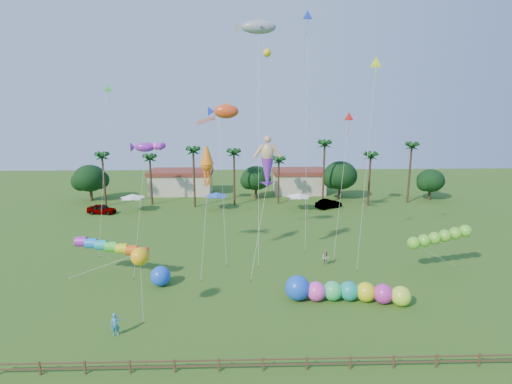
{
  "coord_description": "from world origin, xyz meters",
  "views": [
    {
      "loc": [
        -1.18,
        -29.97,
        17.81
      ],
      "look_at": [
        0.0,
        10.0,
        9.0
      ],
      "focal_mm": 28.0,
      "sensor_mm": 36.0,
      "label": 1
    }
  ],
  "objects_px": {
    "caterpillar_inflatable": "(342,291)",
    "car_b": "(329,204)",
    "spectator_b": "(326,258)",
    "blue_ball": "(161,276)",
    "spectator_a": "(115,325)",
    "car_a": "(102,209)"
  },
  "relations": [
    {
      "from": "car_a",
      "to": "spectator_b",
      "type": "distance_m",
      "value": 39.98
    },
    {
      "from": "spectator_b",
      "to": "caterpillar_inflatable",
      "type": "height_order",
      "value": "caterpillar_inflatable"
    },
    {
      "from": "car_a",
      "to": "blue_ball",
      "type": "xyz_separation_m",
      "value": [
        15.31,
        -27.36,
        0.21
      ]
    },
    {
      "from": "spectator_b",
      "to": "spectator_a",
      "type": "bearing_deg",
      "value": -109.9
    },
    {
      "from": "spectator_b",
      "to": "caterpillar_inflatable",
      "type": "distance_m",
      "value": 8.36
    },
    {
      "from": "car_a",
      "to": "spectator_b",
      "type": "height_order",
      "value": "spectator_b"
    },
    {
      "from": "spectator_a",
      "to": "caterpillar_inflatable",
      "type": "distance_m",
      "value": 19.78
    },
    {
      "from": "car_b",
      "to": "caterpillar_inflatable",
      "type": "height_order",
      "value": "caterpillar_inflatable"
    },
    {
      "from": "caterpillar_inflatable",
      "to": "spectator_a",
      "type": "bearing_deg",
      "value": -157.47
    },
    {
      "from": "blue_ball",
      "to": "car_b",
      "type": "bearing_deg",
      "value": 52.18
    },
    {
      "from": "caterpillar_inflatable",
      "to": "car_b",
      "type": "bearing_deg",
      "value": 87.89
    },
    {
      "from": "car_a",
      "to": "caterpillar_inflatable",
      "type": "relative_size",
      "value": 0.41
    },
    {
      "from": "car_b",
      "to": "spectator_a",
      "type": "distance_m",
      "value": 46.01
    },
    {
      "from": "car_b",
      "to": "spectator_b",
      "type": "relative_size",
      "value": 2.71
    },
    {
      "from": "car_b",
      "to": "blue_ball",
      "type": "xyz_separation_m",
      "value": [
        -23.16,
        -29.84,
        0.2
      ]
    },
    {
      "from": "spectator_a",
      "to": "spectator_b",
      "type": "xyz_separation_m",
      "value": [
        19.27,
        13.44,
        -0.04
      ]
    },
    {
      "from": "caterpillar_inflatable",
      "to": "blue_ball",
      "type": "relative_size",
      "value": 5.68
    },
    {
      "from": "spectator_a",
      "to": "blue_ball",
      "type": "xyz_separation_m",
      "value": [
        1.73,
        8.86,
        0.07
      ]
    },
    {
      "from": "spectator_a",
      "to": "caterpillar_inflatable",
      "type": "relative_size",
      "value": 0.16
    },
    {
      "from": "car_a",
      "to": "blue_ball",
      "type": "distance_m",
      "value": 31.35
    },
    {
      "from": "car_a",
      "to": "spectator_a",
      "type": "bearing_deg",
      "value": -150.98
    },
    {
      "from": "blue_ball",
      "to": "caterpillar_inflatable",
      "type": "bearing_deg",
      "value": -12.24
    }
  ]
}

